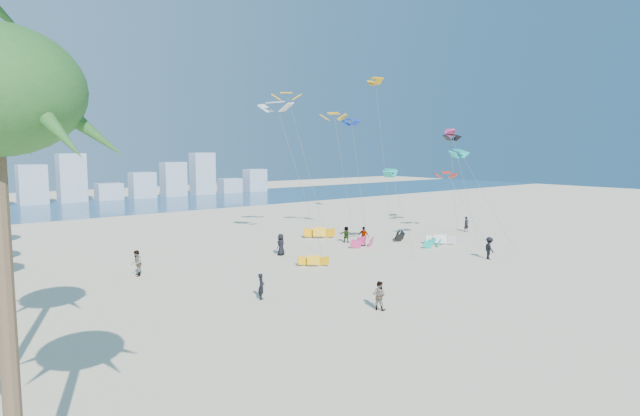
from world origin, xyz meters
TOP-DOWN VIEW (x-y plane):
  - ground at (0.00, 0.00)m, footprint 220.00×220.00m
  - ocean at (0.00, 72.00)m, footprint 220.00×220.00m
  - kitesurfer_near at (-6.49, 10.07)m, footprint 0.69×0.70m
  - kitesurfer_mid at (-2.40, 3.98)m, footprint 0.88×0.99m
  - kitesurfers_far at (7.49, 17.47)m, footprint 37.18×15.08m
  - grounded_kites at (11.90, 19.28)m, footprint 18.11×13.30m
  - flying_kites at (15.81, 23.51)m, footprint 23.86×24.78m
  - distant_skyline at (-1.19, 82.00)m, footprint 85.00×3.00m

SIDE VIEW (x-z plane):
  - ground at x=0.00m, z-range 0.00..0.00m
  - ocean at x=0.00m, z-range 0.01..0.01m
  - grounded_kites at x=11.90m, z-range -0.07..0.97m
  - kitesurfer_near at x=-6.49m, z-range 0.00..1.62m
  - kitesurfer_mid at x=-2.40m, z-range 0.00..1.69m
  - kitesurfers_far at x=7.49m, z-range -0.04..1.86m
  - distant_skyline at x=-1.19m, z-range -1.11..7.29m
  - flying_kites at x=15.81m, z-range 3.18..21.75m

